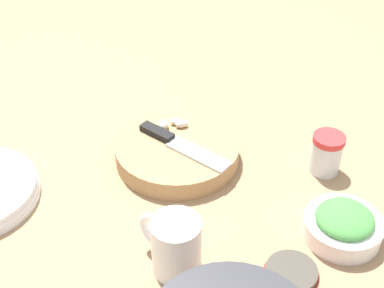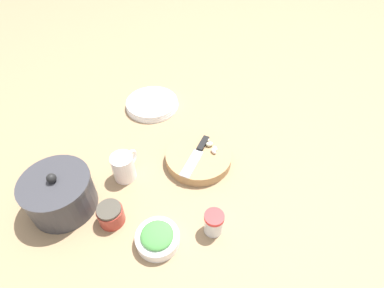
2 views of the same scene
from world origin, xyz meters
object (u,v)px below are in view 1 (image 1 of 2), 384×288
Objects in this scene: chef_knife at (178,143)px; honey_jar at (289,285)px; coffee_mug at (174,245)px; garlic_cloves at (169,124)px; herb_bowl at (343,225)px; cutting_board at (177,151)px; spice_jar at (326,153)px.

honey_jar is (-0.27, 0.23, -0.01)m from chef_knife.
garlic_cloves is at bearing -64.65° from coffee_mug.
coffee_mug is (0.23, 0.16, 0.02)m from herb_bowl.
honey_jar is (-0.27, 0.23, 0.01)m from cutting_board.
spice_jar is 0.71× the size of coffee_mug.
chef_knife is 2.58× the size of garlic_cloves.
herb_bowl reaches higher than cutting_board.
coffee_mug reaches higher than cutting_board.
coffee_mug reaches higher than spice_jar.
spice_jar is 0.36m from coffee_mug.
chef_knife is 1.56× the size of herb_bowl.
cutting_board is 3.03× the size of garlic_cloves.
herb_bowl is at bearing -144.79° from coffee_mug.
spice_jar reaches higher than cutting_board.
chef_knife is 2.55× the size of spice_jar.
herb_bowl is 1.16× the size of coffee_mug.
herb_bowl is 0.17m from spice_jar.
cutting_board is 3.00× the size of spice_jar.
garlic_cloves is at bearing -124.22° from chef_knife.
honey_jar is at bearing 71.29° from herb_bowl.
chef_knife is at bearing -67.87° from coffee_mug.
honey_jar is at bearing 138.08° from garlic_cloves.
spice_jar is at bearing -88.74° from honey_jar.
chef_knife is at bearing -40.44° from honey_jar.
garlic_cloves is at bearing -50.58° from cutting_board.
honey_jar is (-0.17, -0.01, -0.02)m from coffee_mug.
cutting_board is at bearing -67.59° from coffee_mug.
coffee_mug reaches higher than garlic_cloves.
cutting_board is 0.33m from herb_bowl.
spice_jar is (-0.30, -0.03, -0.01)m from garlic_cloves.
honey_jar reaches higher than chef_knife.
cutting_board is 1.18× the size of chef_knife.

